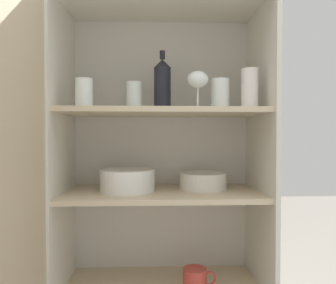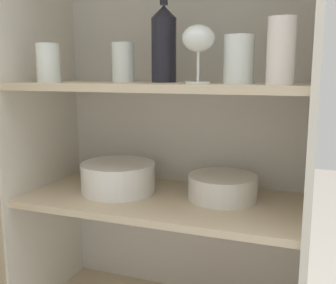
# 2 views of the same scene
# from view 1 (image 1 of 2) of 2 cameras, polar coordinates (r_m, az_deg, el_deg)

# --- Properties ---
(cupboard_back_panel) EXTENTS (0.83, 0.02, 1.52)m
(cupboard_back_panel) POSITION_cam_1_polar(r_m,az_deg,el_deg) (1.56, -1.12, -7.49)
(cupboard_back_panel) COLOR silver
(cupboard_back_panel) RESTS_ON ground_plane
(cupboard_side_left) EXTENTS (0.02, 0.41, 1.52)m
(cupboard_side_left) POSITION_cam_1_polar(r_m,az_deg,el_deg) (1.42, -17.87, -8.44)
(cupboard_side_left) COLOR silver
(cupboard_side_left) RESTS_ON ground_plane
(cupboard_side_right) EXTENTS (0.02, 0.41, 1.52)m
(cupboard_side_right) POSITION_cam_1_polar(r_m,az_deg,el_deg) (1.43, 15.74, -8.30)
(cupboard_side_right) COLOR silver
(cupboard_side_right) RESTS_ON ground_plane
(cupboard_top_panel) EXTENTS (0.83, 0.41, 0.02)m
(cupboard_top_panel) POSITION_cam_1_polar(r_m,az_deg,el_deg) (1.45, -0.97, 22.87)
(cupboard_top_panel) COLOR silver
(cupboard_top_panel) RESTS_ON cupboard_side_left
(shelf_board_middle) EXTENTS (0.80, 0.37, 0.02)m
(shelf_board_middle) POSITION_cam_1_polar(r_m,az_deg,el_deg) (1.37, -0.95, -8.96)
(shelf_board_middle) COLOR beige
(shelf_board_upper) EXTENTS (0.80, 0.37, 0.02)m
(shelf_board_upper) POSITION_cam_1_polar(r_m,az_deg,el_deg) (1.35, -0.96, 5.21)
(shelf_board_upper) COLOR beige
(cupboard_door) EXTENTS (0.03, 0.42, 1.52)m
(cupboard_door) POSITION_cam_1_polar(r_m,az_deg,el_deg) (1.04, -24.87, -12.08)
(cupboard_door) COLOR tan
(cupboard_door) RESTS_ON ground_plane
(tumbler_glass_0) EXTENTS (0.06, 0.06, 0.15)m
(tumbler_glass_0) POSITION_cam_1_polar(r_m,az_deg,el_deg) (1.31, 14.04, 9.04)
(tumbler_glass_0) COLOR silver
(tumbler_glass_0) RESTS_ON shelf_board_upper
(tumbler_glass_1) EXTENTS (0.06, 0.06, 0.11)m
(tumbler_glass_1) POSITION_cam_1_polar(r_m,az_deg,el_deg) (1.36, -5.91, 7.98)
(tumbler_glass_1) COLOR white
(tumbler_glass_1) RESTS_ON shelf_board_upper
(tumbler_glass_2) EXTENTS (0.08, 0.08, 0.12)m
(tumbler_glass_2) POSITION_cam_1_polar(r_m,az_deg,el_deg) (1.33, 9.05, 8.25)
(tumbler_glass_2) COLOR white
(tumbler_glass_2) RESTS_ON shelf_board_upper
(tumbler_glass_3) EXTENTS (0.07, 0.07, 0.11)m
(tumbler_glass_3) POSITION_cam_1_polar(r_m,az_deg,el_deg) (1.28, -14.41, 8.24)
(tumbler_glass_3) COLOR white
(tumbler_glass_3) RESTS_ON shelf_board_upper
(wine_glass_0) EXTENTS (0.08, 0.08, 0.14)m
(wine_glass_0) POSITION_cam_1_polar(r_m,az_deg,el_deg) (1.28, 5.21, 10.53)
(wine_glass_0) COLOR white
(wine_glass_0) RESTS_ON shelf_board_upper
(wine_bottle) EXTENTS (0.07, 0.07, 0.25)m
(wine_bottle) POSITION_cam_1_polar(r_m,az_deg,el_deg) (1.39, -0.93, 10.01)
(wine_bottle) COLOR black
(wine_bottle) RESTS_ON shelf_board_upper
(plate_stack_white) EXTENTS (0.23, 0.23, 0.09)m
(plate_stack_white) POSITION_cam_1_polar(r_m,az_deg,el_deg) (1.37, -7.05, -6.61)
(plate_stack_white) COLOR white
(plate_stack_white) RESTS_ON shelf_board_middle
(mixing_bowl_large) EXTENTS (0.20, 0.20, 0.07)m
(mixing_bowl_large) POSITION_cam_1_polar(r_m,az_deg,el_deg) (1.42, 6.10, -6.61)
(mixing_bowl_large) COLOR silver
(mixing_bowl_large) RESTS_ON shelf_board_middle
(coffee_mug_primary) EXTENTS (0.14, 0.10, 0.09)m
(coffee_mug_primary) POSITION_cam_1_polar(r_m,az_deg,el_deg) (1.42, 4.77, -22.80)
(coffee_mug_primary) COLOR #BC3D33
(coffee_mug_primary) RESTS_ON shelf_board_lower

